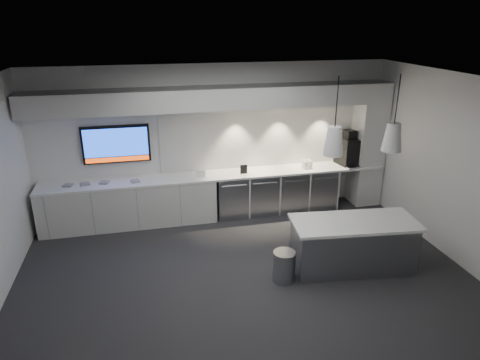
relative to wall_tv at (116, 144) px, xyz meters
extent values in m
plane|color=#29292B|center=(1.90, -2.45, -1.56)|extent=(7.00, 7.00, 0.00)
plane|color=black|center=(1.90, -2.45, 1.44)|extent=(7.00, 7.00, 0.00)
plane|color=white|center=(1.90, 0.05, -0.06)|extent=(7.00, 0.00, 7.00)
plane|color=white|center=(1.90, -4.95, -0.06)|extent=(7.00, 0.00, 7.00)
plane|color=white|center=(5.40, -2.45, -0.06)|extent=(0.00, 7.00, 7.00)
cube|color=white|center=(1.90, -0.27, -0.68)|extent=(6.80, 0.65, 0.04)
cube|color=silver|center=(0.15, -0.27, -1.13)|extent=(3.30, 0.63, 0.86)
cube|color=gray|center=(2.15, -0.27, -1.13)|extent=(0.60, 0.61, 0.85)
cube|color=gray|center=(2.78, -0.27, -1.13)|extent=(0.60, 0.61, 0.85)
cube|color=gray|center=(3.41, -0.27, -1.13)|extent=(0.60, 0.61, 0.85)
cube|color=gray|center=(4.04, -0.27, -1.13)|extent=(0.60, 0.61, 0.85)
cube|color=silver|center=(3.10, 0.03, -0.01)|extent=(4.60, 0.03, 1.30)
cube|color=silver|center=(1.90, -0.25, 0.84)|extent=(6.90, 0.60, 0.40)
cube|color=silver|center=(5.10, -0.25, -0.26)|extent=(0.55, 0.55, 2.60)
cube|color=black|center=(0.00, 0.00, 0.00)|extent=(1.25, 0.06, 0.72)
cube|color=blue|center=(0.00, -0.03, 0.04)|extent=(1.17, 0.00, 0.54)
cube|color=#DF430D|center=(0.00, -0.03, -0.29)|extent=(1.17, 0.00, 0.09)
cube|color=gray|center=(3.63, -2.65, -1.17)|extent=(1.92, 0.93, 0.78)
cube|color=white|center=(3.63, -2.65, -0.76)|extent=(2.03, 1.03, 0.05)
cylinder|color=gray|center=(2.46, -2.75, -1.32)|extent=(0.45, 0.45, 0.48)
cube|color=black|center=(4.66, -0.24, -0.39)|extent=(0.47, 0.51, 0.55)
cube|color=black|center=(4.66, -0.24, -0.02)|extent=(0.25, 0.25, 0.18)
cube|color=gray|center=(4.66, -0.49, -0.64)|extent=(0.33, 0.25, 0.03)
cube|color=black|center=(2.39, -0.34, -0.57)|extent=(0.14, 0.02, 0.18)
cube|color=white|center=(1.53, -0.38, -0.59)|extent=(0.18, 0.03, 0.14)
cube|color=gray|center=(-0.91, -0.28, -0.65)|extent=(0.20, 0.20, 0.02)
cube|color=gray|center=(-0.61, -0.28, -0.65)|extent=(0.20, 0.20, 0.02)
cube|color=gray|center=(-0.27, -0.28, -0.65)|extent=(0.20, 0.20, 0.02)
cube|color=gray|center=(0.29, -0.33, -0.65)|extent=(0.19, 0.19, 0.02)
cone|color=silver|center=(3.17, -2.65, 0.59)|extent=(0.29, 0.29, 0.42)
cylinder|color=black|center=(3.17, -2.65, 1.15)|extent=(0.02, 0.02, 0.70)
cone|color=silver|center=(4.09, -2.65, 0.59)|extent=(0.29, 0.29, 0.42)
cylinder|color=black|center=(4.09, -2.65, 1.15)|extent=(0.02, 0.02, 0.70)
camera|label=1|loc=(0.56, -8.09, 2.24)|focal=32.00mm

